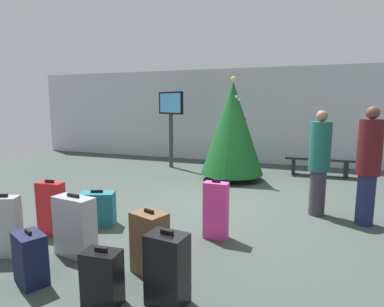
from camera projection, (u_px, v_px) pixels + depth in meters
name	position (u px, v px, depth m)	size (l,w,h in m)	color
ground_plane	(213.00, 205.00, 5.85)	(16.00, 16.00, 0.00)	#38423D
back_wall	(256.00, 116.00, 9.96)	(16.00, 0.20, 2.92)	#B7BCC1
holiday_tree	(232.00, 128.00, 7.66)	(1.50, 1.50, 2.47)	#4C3319
flight_info_kiosk	(171.00, 114.00, 9.16)	(0.93, 0.54, 2.18)	#333338
waiting_bench	(319.00, 162.00, 8.20)	(1.67, 0.44, 0.48)	black
traveller_0	(319.00, 161.00, 5.22)	(0.43, 0.43, 1.74)	#333338
traveller_1	(368.00, 163.00, 4.79)	(0.37, 0.37, 1.81)	#1E234C
suitcase_0	(75.00, 226.00, 3.89)	(0.55, 0.31, 0.77)	#9EA0A5
suitcase_1	(5.00, 226.00, 3.87)	(0.39, 0.31, 0.78)	#9EA0A5
suitcase_2	(30.00, 258.00, 3.28)	(0.44, 0.38, 0.57)	#141938
suitcase_3	(98.00, 209.00, 4.86)	(0.57, 0.42, 0.55)	#19606B
suitcase_4	(102.00, 278.00, 2.92)	(0.36, 0.25, 0.56)	black
suitcase_5	(150.00, 243.00, 3.48)	(0.43, 0.37, 0.72)	brown
suitcase_6	(167.00, 269.00, 2.93)	(0.39, 0.30, 0.72)	black
suitcase_7	(51.00, 209.00, 4.50)	(0.39, 0.20, 0.80)	#B2191E
suitcase_8	(216.00, 210.00, 4.38)	(0.33, 0.17, 0.83)	#E5388C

